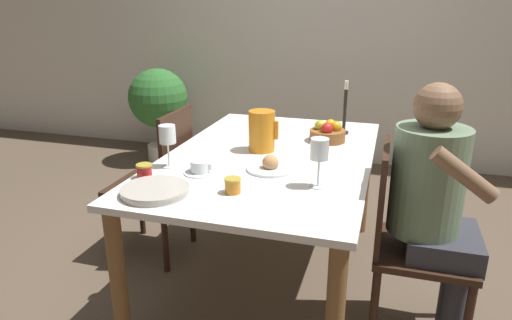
{
  "coord_description": "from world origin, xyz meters",
  "views": [
    {
      "loc": [
        0.57,
        -2.15,
        1.48
      ],
      "look_at": [
        0.0,
        -0.24,
        0.79
      ],
      "focal_mm": 32.0,
      "sensor_mm": 36.0,
      "label": 1
    }
  ],
  "objects": [
    {
      "name": "ground_plane",
      "position": [
        0.0,
        0.0,
        0.0
      ],
      "size": [
        20.0,
        20.0,
        0.0
      ],
      "primitive_type": "plane",
      "color": "brown"
    },
    {
      "name": "wall_back",
      "position": [
        0.0,
        2.22,
        1.3
      ],
      "size": [
        10.0,
        0.06,
        2.6
      ],
      "color": "silver",
      "rests_on": "ground_plane"
    },
    {
      "name": "dining_table",
      "position": [
        0.0,
        0.0,
        0.64
      ],
      "size": [
        1.02,
        1.61,
        0.74
      ],
      "color": "white",
      "rests_on": "ground_plane"
    },
    {
      "name": "chair_person_side",
      "position": [
        0.7,
        -0.24,
        0.49
      ],
      "size": [
        0.42,
        0.42,
        0.91
      ],
      "rotation": [
        0.0,
        0.0,
        -1.57
      ],
      "color": "#331E14",
      "rests_on": "ground_plane"
    },
    {
      "name": "chair_opposite",
      "position": [
        -0.7,
        0.09,
        0.49
      ],
      "size": [
        0.42,
        0.42,
        0.91
      ],
      "rotation": [
        0.0,
        0.0,
        1.57
      ],
      "color": "#331E14",
      "rests_on": "ground_plane"
    },
    {
      "name": "person_seated",
      "position": [
        0.79,
        -0.25,
        0.7
      ],
      "size": [
        0.39,
        0.41,
        1.19
      ],
      "rotation": [
        0.0,
        0.0,
        -1.57
      ],
      "color": "#33333D",
      "rests_on": "ground_plane"
    },
    {
      "name": "red_pitcher",
      "position": [
        -0.06,
        0.06,
        0.85
      ],
      "size": [
        0.16,
        0.14,
        0.21
      ],
      "color": "orange",
      "rests_on": "dining_table"
    },
    {
      "name": "wine_glass_water",
      "position": [
        -0.41,
        -0.32,
        0.89
      ],
      "size": [
        0.08,
        0.08,
        0.2
      ],
      "color": "white",
      "rests_on": "dining_table"
    },
    {
      "name": "wine_glass_juice",
      "position": [
        0.31,
        -0.36,
        0.9
      ],
      "size": [
        0.08,
        0.08,
        0.21
      ],
      "color": "white",
      "rests_on": "dining_table"
    },
    {
      "name": "teacup_near_person",
      "position": [
        -0.23,
        -0.35,
        0.77
      ],
      "size": [
        0.15,
        0.15,
        0.06
      ],
      "color": "silver",
      "rests_on": "dining_table"
    },
    {
      "name": "serving_tray",
      "position": [
        -0.31,
        -0.63,
        0.76
      ],
      "size": [
        0.28,
        0.28,
        0.03
      ],
      "color": "#B7B2A8",
      "rests_on": "dining_table"
    },
    {
      "name": "bread_plate",
      "position": [
        0.06,
        -0.22,
        0.76
      ],
      "size": [
        0.22,
        0.22,
        0.08
      ],
      "color": "silver",
      "rests_on": "dining_table"
    },
    {
      "name": "jam_jar_amber",
      "position": [
        -0.01,
        -0.53,
        0.78
      ],
      "size": [
        0.07,
        0.07,
        0.06
      ],
      "color": "#C67A1E",
      "rests_on": "dining_table"
    },
    {
      "name": "jam_jar_red",
      "position": [
        -0.44,
        -0.48,
        0.78
      ],
      "size": [
        0.07,
        0.07,
        0.06
      ],
      "color": "#A81E1E",
      "rests_on": "dining_table"
    },
    {
      "name": "fruit_bowl",
      "position": [
        0.25,
        0.33,
        0.79
      ],
      "size": [
        0.2,
        0.2,
        0.12
      ],
      "color": "brown",
      "rests_on": "dining_table"
    },
    {
      "name": "candlestick_tall",
      "position": [
        0.32,
        0.51,
        0.86
      ],
      "size": [
        0.06,
        0.06,
        0.31
      ],
      "color": "black",
      "rests_on": "dining_table"
    },
    {
      "name": "potted_plant",
      "position": [
        -1.56,
        1.69,
        0.59
      ],
      "size": [
        0.56,
        0.56,
        0.9
      ],
      "color": "beige",
      "rests_on": "ground_plane"
    }
  ]
}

